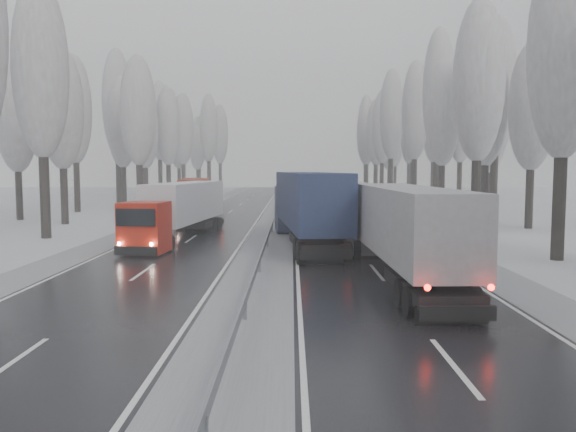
{
  "coord_description": "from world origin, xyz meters",
  "views": [
    {
      "loc": [
        1.44,
        -12.88,
        4.64
      ],
      "look_at": [
        1.24,
        16.27,
        2.2
      ],
      "focal_mm": 35.0,
      "sensor_mm": 36.0,
      "label": 1
    }
  ],
  "objects_px": {
    "box_truck_distant": "(313,186)",
    "truck_red_white": "(182,207)",
    "truck_blue_box": "(306,203)",
    "truck_cream_box": "(342,199)",
    "truck_red_red": "(195,197)",
    "truck_grey_tarp": "(400,225)"
  },
  "relations": [
    {
      "from": "truck_blue_box",
      "to": "truck_red_red",
      "type": "xyz_separation_m",
      "value": [
        -9.49,
        15.7,
        -0.4
      ]
    },
    {
      "from": "truck_red_white",
      "to": "box_truck_distant",
      "type": "bearing_deg",
      "value": 86.35
    },
    {
      "from": "truck_cream_box",
      "to": "box_truck_distant",
      "type": "distance_m",
      "value": 55.12
    },
    {
      "from": "truck_grey_tarp",
      "to": "truck_cream_box",
      "type": "xyz_separation_m",
      "value": [
        -0.3,
        23.54,
        -0.15
      ]
    },
    {
      "from": "box_truck_distant",
      "to": "truck_red_red",
      "type": "bearing_deg",
      "value": -96.48
    },
    {
      "from": "truck_red_white",
      "to": "truck_red_red",
      "type": "relative_size",
      "value": 0.99
    },
    {
      "from": "truck_grey_tarp",
      "to": "truck_red_white",
      "type": "relative_size",
      "value": 1.04
    },
    {
      "from": "truck_blue_box",
      "to": "truck_red_white",
      "type": "xyz_separation_m",
      "value": [
        -8.12,
        2.75,
        -0.41
      ]
    },
    {
      "from": "truck_cream_box",
      "to": "truck_red_red",
      "type": "distance_m",
      "value": 13.15
    },
    {
      "from": "truck_blue_box",
      "to": "truck_red_white",
      "type": "bearing_deg",
      "value": 155.52
    },
    {
      "from": "box_truck_distant",
      "to": "truck_red_white",
      "type": "bearing_deg",
      "value": -92.72
    },
    {
      "from": "truck_grey_tarp",
      "to": "truck_cream_box",
      "type": "height_order",
      "value": "truck_grey_tarp"
    },
    {
      "from": "truck_red_white",
      "to": "truck_red_red",
      "type": "height_order",
      "value": "truck_red_red"
    },
    {
      "from": "box_truck_distant",
      "to": "truck_red_white",
      "type": "xyz_separation_m",
      "value": [
        -11.2,
        -65.35,
        0.65
      ]
    },
    {
      "from": "truck_cream_box",
      "to": "box_truck_distant",
      "type": "relative_size",
      "value": 1.73
    },
    {
      "from": "box_truck_distant",
      "to": "truck_red_red",
      "type": "distance_m",
      "value": 53.89
    },
    {
      "from": "truck_grey_tarp",
      "to": "truck_red_white",
      "type": "height_order",
      "value": "truck_grey_tarp"
    },
    {
      "from": "truck_red_white",
      "to": "truck_red_red",
      "type": "bearing_deg",
      "value": 102.11
    },
    {
      "from": "truck_grey_tarp",
      "to": "box_truck_distant",
      "type": "relative_size",
      "value": 1.85
    },
    {
      "from": "box_truck_distant",
      "to": "truck_red_white",
      "type": "height_order",
      "value": "truck_red_white"
    },
    {
      "from": "truck_blue_box",
      "to": "truck_grey_tarp",
      "type": "bearing_deg",
      "value": -76.55
    },
    {
      "from": "truck_blue_box",
      "to": "box_truck_distant",
      "type": "distance_m",
      "value": 68.18
    }
  ]
}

